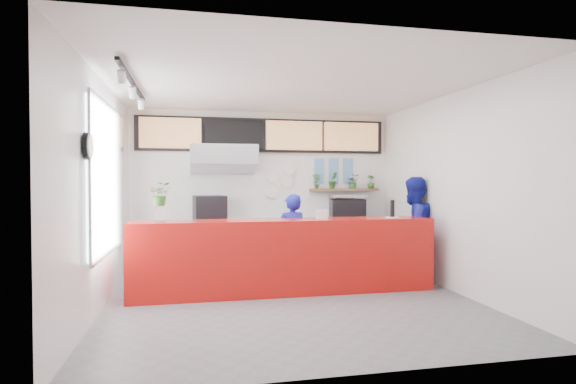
# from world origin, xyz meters

# --- Properties ---
(floor) EXTENTS (5.00, 5.00, 0.00)m
(floor) POSITION_xyz_m (0.00, 0.00, 0.00)
(floor) COLOR slate
(floor) RESTS_ON ground
(ceiling) EXTENTS (5.00, 5.00, 0.00)m
(ceiling) POSITION_xyz_m (0.00, 0.00, 3.00)
(ceiling) COLOR silver
(wall_back) EXTENTS (5.00, 0.00, 5.00)m
(wall_back) POSITION_xyz_m (0.00, 2.50, 1.50)
(wall_back) COLOR white
(wall_back) RESTS_ON ground
(wall_left) EXTENTS (0.00, 5.00, 5.00)m
(wall_left) POSITION_xyz_m (-2.50, 0.00, 1.50)
(wall_left) COLOR white
(wall_left) RESTS_ON ground
(wall_right) EXTENTS (0.00, 5.00, 5.00)m
(wall_right) POSITION_xyz_m (2.50, 0.00, 1.50)
(wall_right) COLOR white
(wall_right) RESTS_ON ground
(service_counter) EXTENTS (4.50, 0.60, 1.10)m
(service_counter) POSITION_xyz_m (0.00, 0.40, 0.55)
(service_counter) COLOR #B7110D
(service_counter) RESTS_ON ground
(cream_band) EXTENTS (5.00, 0.02, 0.80)m
(cream_band) POSITION_xyz_m (0.00, 2.49, 2.60)
(cream_band) COLOR beige
(cream_band) RESTS_ON wall_back
(prep_bench) EXTENTS (1.80, 0.60, 0.90)m
(prep_bench) POSITION_xyz_m (-0.80, 2.20, 0.45)
(prep_bench) COLOR #B2B5BA
(prep_bench) RESTS_ON ground
(panini_oven) EXTENTS (0.62, 0.62, 0.50)m
(panini_oven) POSITION_xyz_m (-1.06, 2.20, 1.15)
(panini_oven) COLOR black
(panini_oven) RESTS_ON prep_bench
(extraction_hood) EXTENTS (1.20, 0.70, 0.35)m
(extraction_hood) POSITION_xyz_m (-0.80, 2.15, 2.15)
(extraction_hood) COLOR #B2B5BA
(extraction_hood) RESTS_ON ceiling
(hood_lip) EXTENTS (1.20, 0.69, 0.31)m
(hood_lip) POSITION_xyz_m (-0.80, 2.15, 1.95)
(hood_lip) COLOR #B2B5BA
(hood_lip) RESTS_ON ceiling
(right_bench) EXTENTS (1.80, 0.60, 0.90)m
(right_bench) POSITION_xyz_m (1.50, 2.20, 0.45)
(right_bench) COLOR #B2B5BA
(right_bench) RESTS_ON ground
(espresso_machine) EXTENTS (0.71, 0.56, 0.42)m
(espresso_machine) POSITION_xyz_m (1.59, 2.20, 1.11)
(espresso_machine) COLOR black
(espresso_machine) RESTS_ON right_bench
(espresso_tray) EXTENTS (0.69, 0.50, 0.06)m
(espresso_tray) POSITION_xyz_m (1.59, 2.20, 1.38)
(espresso_tray) COLOR #AEB0B5
(espresso_tray) RESTS_ON espresso_machine
(herb_shelf) EXTENTS (1.40, 0.18, 0.04)m
(herb_shelf) POSITION_xyz_m (1.60, 2.40, 1.50)
(herb_shelf) COLOR brown
(herb_shelf) RESTS_ON wall_back
(menu_board_far_left) EXTENTS (1.10, 0.10, 0.55)m
(menu_board_far_left) POSITION_xyz_m (-1.75, 2.38, 2.55)
(menu_board_far_left) COLOR tan
(menu_board_far_left) RESTS_ON wall_back
(menu_board_mid_left) EXTENTS (1.10, 0.10, 0.55)m
(menu_board_mid_left) POSITION_xyz_m (-0.59, 2.38, 2.55)
(menu_board_mid_left) COLOR black
(menu_board_mid_left) RESTS_ON wall_back
(menu_board_mid_right) EXTENTS (1.10, 0.10, 0.55)m
(menu_board_mid_right) POSITION_xyz_m (0.57, 2.38, 2.55)
(menu_board_mid_right) COLOR tan
(menu_board_mid_right) RESTS_ON wall_back
(menu_board_far_right) EXTENTS (1.10, 0.10, 0.55)m
(menu_board_far_right) POSITION_xyz_m (1.73, 2.38, 2.55)
(menu_board_far_right) COLOR tan
(menu_board_far_right) RESTS_ON wall_back
(soffit) EXTENTS (4.80, 0.04, 0.65)m
(soffit) POSITION_xyz_m (0.00, 2.46, 2.55)
(soffit) COLOR black
(soffit) RESTS_ON wall_back
(window_pane) EXTENTS (0.04, 2.20, 1.90)m
(window_pane) POSITION_xyz_m (-2.47, 0.30, 1.70)
(window_pane) COLOR silver
(window_pane) RESTS_ON wall_left
(window_frame) EXTENTS (0.03, 2.30, 2.00)m
(window_frame) POSITION_xyz_m (-2.45, 0.30, 1.70)
(window_frame) COLOR #B2B5BA
(window_frame) RESTS_ON wall_left
(wall_clock_rim) EXTENTS (0.05, 0.30, 0.30)m
(wall_clock_rim) POSITION_xyz_m (-2.46, -0.90, 2.05)
(wall_clock_rim) COLOR black
(wall_clock_rim) RESTS_ON wall_left
(wall_clock_face) EXTENTS (0.02, 0.26, 0.26)m
(wall_clock_face) POSITION_xyz_m (-2.43, -0.90, 2.05)
(wall_clock_face) COLOR white
(wall_clock_face) RESTS_ON wall_left
(track_rail) EXTENTS (0.05, 2.40, 0.04)m
(track_rail) POSITION_xyz_m (-2.10, 0.00, 2.94)
(track_rail) COLOR black
(track_rail) RESTS_ON ceiling
(dec_plate_a) EXTENTS (0.24, 0.03, 0.24)m
(dec_plate_a) POSITION_xyz_m (0.15, 2.47, 1.75)
(dec_plate_a) COLOR silver
(dec_plate_a) RESTS_ON wall_back
(dec_plate_b) EXTENTS (0.24, 0.03, 0.24)m
(dec_plate_b) POSITION_xyz_m (0.45, 2.47, 1.65)
(dec_plate_b) COLOR silver
(dec_plate_b) RESTS_ON wall_back
(dec_plate_c) EXTENTS (0.24, 0.03, 0.24)m
(dec_plate_c) POSITION_xyz_m (0.15, 2.47, 1.45)
(dec_plate_c) COLOR silver
(dec_plate_c) RESTS_ON wall_back
(dec_plate_d) EXTENTS (0.24, 0.03, 0.24)m
(dec_plate_d) POSITION_xyz_m (0.50, 2.47, 1.90)
(dec_plate_d) COLOR silver
(dec_plate_d) RESTS_ON wall_back
(photo_frame_a) EXTENTS (0.20, 0.02, 0.25)m
(photo_frame_a) POSITION_xyz_m (1.10, 2.48, 2.00)
(photo_frame_a) COLOR #598CBF
(photo_frame_a) RESTS_ON wall_back
(photo_frame_b) EXTENTS (0.20, 0.02, 0.25)m
(photo_frame_b) POSITION_xyz_m (1.40, 2.48, 2.00)
(photo_frame_b) COLOR #598CBF
(photo_frame_b) RESTS_ON wall_back
(photo_frame_c) EXTENTS (0.20, 0.02, 0.25)m
(photo_frame_c) POSITION_xyz_m (1.70, 2.48, 2.00)
(photo_frame_c) COLOR #598CBF
(photo_frame_c) RESTS_ON wall_back
(photo_frame_d) EXTENTS (0.20, 0.02, 0.25)m
(photo_frame_d) POSITION_xyz_m (1.10, 2.48, 1.75)
(photo_frame_d) COLOR #598CBF
(photo_frame_d) RESTS_ON wall_back
(photo_frame_e) EXTENTS (0.20, 0.02, 0.25)m
(photo_frame_e) POSITION_xyz_m (1.40, 2.48, 1.75)
(photo_frame_e) COLOR #598CBF
(photo_frame_e) RESTS_ON wall_back
(photo_frame_f) EXTENTS (0.20, 0.02, 0.25)m
(photo_frame_f) POSITION_xyz_m (1.70, 2.48, 1.75)
(photo_frame_f) COLOR #598CBF
(photo_frame_f) RESTS_ON wall_back
(staff_center) EXTENTS (0.60, 0.46, 1.46)m
(staff_center) POSITION_xyz_m (0.20, 0.90, 0.73)
(staff_center) COLOR navy
(staff_center) RESTS_ON ground
(staff_right) EXTENTS (1.02, 0.91, 1.74)m
(staff_right) POSITION_xyz_m (2.30, 0.86, 0.87)
(staff_right) COLOR navy
(staff_right) RESTS_ON ground
(herb_a) EXTENTS (0.19, 0.16, 0.31)m
(herb_a) POSITION_xyz_m (1.02, 2.40, 1.68)
(herb_a) COLOR #2B6322
(herb_a) RESTS_ON herb_shelf
(herb_b) EXTENTS (0.21, 0.18, 0.33)m
(herb_b) POSITION_xyz_m (1.36, 2.40, 1.69)
(herb_b) COLOR #2B6322
(herb_b) RESTS_ON herb_shelf
(herb_c) EXTENTS (0.30, 0.28, 0.28)m
(herb_c) POSITION_xyz_m (1.78, 2.40, 1.66)
(herb_c) COLOR #2B6322
(herb_c) RESTS_ON herb_shelf
(herb_d) EXTENTS (0.18, 0.16, 0.28)m
(herb_d) POSITION_xyz_m (2.16, 2.40, 1.66)
(herb_d) COLOR #2B6322
(herb_d) RESTS_ON herb_shelf
(glass_vase) EXTENTS (0.17, 0.17, 0.19)m
(glass_vase) POSITION_xyz_m (-1.79, 0.39, 1.20)
(glass_vase) COLOR silver
(glass_vase) RESTS_ON service_counter
(basil_vase) EXTENTS (0.31, 0.27, 0.33)m
(basil_vase) POSITION_xyz_m (-1.79, 0.39, 1.49)
(basil_vase) COLOR #2B6322
(basil_vase) RESTS_ON glass_vase
(napkin_holder) EXTENTS (0.17, 0.11, 0.14)m
(napkin_holder) POSITION_xyz_m (0.54, 0.34, 1.17)
(napkin_holder) COLOR white
(napkin_holder) RESTS_ON service_counter
(white_plate) EXTENTS (0.27, 0.27, 0.02)m
(white_plate) POSITION_xyz_m (1.67, 0.34, 1.11)
(white_plate) COLOR white
(white_plate) RESTS_ON service_counter
(pepper_mill) EXTENTS (0.08, 0.08, 0.26)m
(pepper_mill) POSITION_xyz_m (1.67, 0.34, 1.25)
(pepper_mill) COLOR black
(pepper_mill) RESTS_ON white_plate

